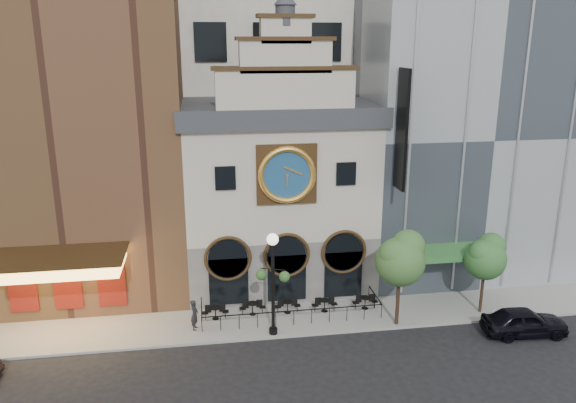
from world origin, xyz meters
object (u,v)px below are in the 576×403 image
(car_right, at_px, (525,322))
(bistro_1, at_px, (253,307))
(bistro_2, at_px, (288,306))
(tree_left, at_px, (401,257))
(lamppost, at_px, (273,273))
(bistro_0, at_px, (215,312))
(bistro_3, at_px, (325,304))
(bistro_4, at_px, (365,302))
(pedestrian, at_px, (195,315))
(tree_right, at_px, (486,256))

(car_right, bearing_deg, bistro_1, 77.54)
(bistro_2, relative_size, tree_left, 0.28)
(bistro_1, xyz_separation_m, bistro_2, (2.13, -0.11, 0.00))
(car_right, distance_m, tree_left, 7.90)
(bistro_1, distance_m, lamppost, 4.17)
(bistro_0, relative_size, bistro_3, 1.00)
(tree_left, bearing_deg, bistro_4, 122.33)
(bistro_0, xyz_separation_m, bistro_1, (2.24, 0.23, 0.00))
(bistro_4, distance_m, lamppost, 7.15)
(bistro_3, height_order, tree_left, tree_left)
(bistro_3, distance_m, bistro_4, 2.55)
(bistro_0, distance_m, bistro_4, 9.18)
(bistro_3, xyz_separation_m, pedestrian, (-7.83, -1.01, 0.44))
(bistro_2, height_order, pedestrian, pedestrian)
(bistro_2, bearing_deg, tree_right, -7.78)
(bistro_2, xyz_separation_m, car_right, (12.93, -4.39, 0.19))
(bistro_4, bearing_deg, tree_right, -11.51)
(bistro_3, xyz_separation_m, tree_right, (9.46, -1.45, 3.16))
(pedestrian, bearing_deg, bistro_4, -74.79)
(bistro_0, xyz_separation_m, car_right, (17.29, -4.26, 0.19))
(bistro_4, bearing_deg, bistro_1, 177.51)
(tree_right, bearing_deg, bistro_1, 172.97)
(bistro_2, bearing_deg, bistro_3, -3.91)
(tree_left, bearing_deg, bistro_0, 168.29)
(bistro_2, relative_size, bistro_3, 1.00)
(bistro_2, height_order, tree_left, tree_left)
(car_right, distance_m, pedestrian, 18.77)
(bistro_1, distance_m, tree_right, 14.31)
(tree_right, bearing_deg, bistro_0, 174.75)
(bistro_0, bearing_deg, tree_left, -11.71)
(bistro_1, distance_m, pedestrian, 3.69)
(lamppost, bearing_deg, pedestrian, -174.98)
(tree_left, relative_size, tree_right, 1.15)
(bistro_4, xyz_separation_m, tree_left, (1.33, -2.11, 3.69))
(bistro_2, bearing_deg, tree_left, -20.53)
(bistro_0, xyz_separation_m, pedestrian, (-1.20, -1.04, 0.44))
(bistro_0, height_order, lamppost, lamppost)
(bistro_0, height_order, car_right, car_right)
(bistro_2, bearing_deg, car_right, -18.75)
(pedestrian, relative_size, lamppost, 0.30)
(bistro_2, distance_m, pedestrian, 5.70)
(car_right, relative_size, tree_right, 0.96)
(bistro_1, xyz_separation_m, pedestrian, (-3.43, -1.27, 0.44))
(pedestrian, distance_m, tree_left, 12.21)
(pedestrian, bearing_deg, lamppost, -95.16)
(car_right, relative_size, tree_left, 0.84)
(bistro_3, xyz_separation_m, car_right, (10.66, -4.23, 0.19))
(bistro_4, bearing_deg, bistro_3, 179.07)
(lamppost, bearing_deg, bistro_0, 165.22)
(bistro_1, bearing_deg, bistro_4, -2.49)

